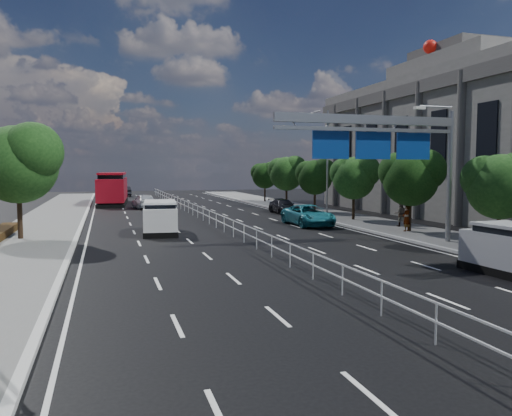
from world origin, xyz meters
name	(u,v)px	position (x,y,z in m)	size (l,w,h in m)	color
ground	(367,308)	(0.00, 0.00, 0.00)	(160.00, 160.00, 0.00)	black
kerb_near	(37,336)	(-9.00, 0.00, 0.07)	(0.25, 140.00, 0.15)	silver
median_fence	(211,218)	(0.00, 22.50, 0.53)	(0.05, 85.00, 1.02)	silver
overhead_gantry	(387,140)	(6.74, 10.05, 5.61)	(10.24, 0.38, 7.45)	gray
streetlight_far	(324,155)	(10.50, 26.00, 5.21)	(2.78, 2.40, 9.00)	gray
civic_hall	(488,143)	(23.72, 22.00, 6.27)	(14.40, 36.00, 14.35)	slate
near_tree_back	(19,160)	(-11.94, 17.97, 4.61)	(4.84, 4.51, 6.69)	black
far_tree_c	(501,183)	(11.24, 6.98, 3.43)	(3.52, 3.28, 4.94)	black
far_tree_d	(411,175)	(11.25, 14.48, 3.69)	(3.85, 3.59, 5.34)	black
far_tree_e	(355,176)	(11.25, 21.98, 3.56)	(3.63, 3.38, 5.13)	black
far_tree_f	(315,175)	(11.24, 29.48, 3.49)	(3.52, 3.28, 5.02)	black
far_tree_g	(287,172)	(11.25, 36.98, 3.75)	(3.96, 3.69, 5.45)	black
far_tree_h	(265,174)	(11.24, 44.48, 3.42)	(3.41, 3.18, 4.91)	black
white_minivan	(160,218)	(-4.03, 18.95, 1.01)	(2.50, 4.93, 2.07)	black
red_bus	(113,188)	(-6.46, 46.52, 1.89)	(3.75, 12.34, 3.63)	black
near_car_silver	(144,201)	(-3.54, 39.06, 0.78)	(1.84, 4.57, 1.56)	silver
near_car_dark	(124,191)	(-4.65, 62.94, 0.72)	(1.53, 4.40, 1.45)	black
parked_car_teal	(308,215)	(6.69, 20.31, 0.74)	(2.46, 5.34, 1.48)	#1B6C7C
parked_car_dark	(283,206)	(8.30, 30.00, 0.64)	(1.79, 4.41, 1.28)	black
pedestrian_a	(407,218)	(10.94, 14.43, 0.98)	(0.61, 0.40, 1.68)	gray
pedestrian_b	(400,214)	(12.06, 16.86, 1.01)	(0.85, 0.66, 1.74)	gray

